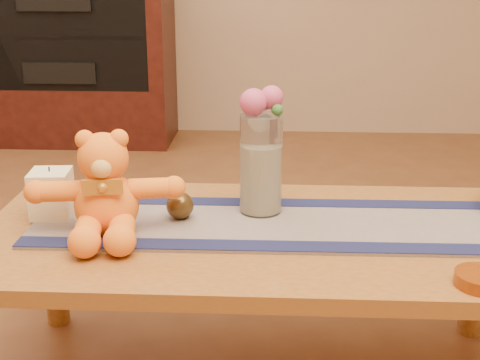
{
  "coord_description": "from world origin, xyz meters",
  "views": [
    {
      "loc": [
        0.03,
        -1.54,
        1.1
      ],
      "look_at": [
        -0.05,
        0.0,
        0.58
      ],
      "focal_mm": 50.0,
      "sensor_mm": 36.0,
      "label": 1
    }
  ],
  "objects_px": {
    "glass_vase": "(261,164)",
    "bronze_ball": "(180,205)",
    "pillar_candle": "(51,193)",
    "teddy_bear": "(105,184)"
  },
  "relations": [
    {
      "from": "glass_vase",
      "to": "bronze_ball",
      "type": "bearing_deg",
      "value": -162.98
    },
    {
      "from": "pillar_candle",
      "to": "bronze_ball",
      "type": "bearing_deg",
      "value": -1.11
    },
    {
      "from": "teddy_bear",
      "to": "glass_vase",
      "type": "height_order",
      "value": "glass_vase"
    },
    {
      "from": "teddy_bear",
      "to": "glass_vase",
      "type": "relative_size",
      "value": 1.37
    },
    {
      "from": "teddy_bear",
      "to": "pillar_candle",
      "type": "relative_size",
      "value": 2.97
    },
    {
      "from": "bronze_ball",
      "to": "pillar_candle",
      "type": "bearing_deg",
      "value": 178.89
    },
    {
      "from": "pillar_candle",
      "to": "bronze_ball",
      "type": "relative_size",
      "value": 1.7
    },
    {
      "from": "teddy_bear",
      "to": "glass_vase",
      "type": "distance_m",
      "value": 0.4
    },
    {
      "from": "teddy_bear",
      "to": "pillar_candle",
      "type": "bearing_deg",
      "value": 142.02
    },
    {
      "from": "teddy_bear",
      "to": "glass_vase",
      "type": "xyz_separation_m",
      "value": [
        0.37,
        0.15,
        0.01
      ]
    }
  ]
}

